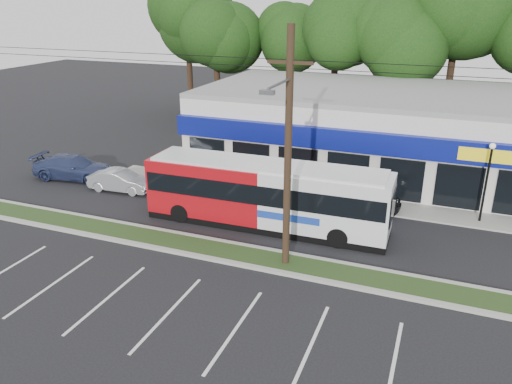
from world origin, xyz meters
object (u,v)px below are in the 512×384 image
at_px(car_dark, 363,196).
at_px(metrobus, 266,193).
at_px(car_blue, 74,167).
at_px(pedestrian_a, 310,187).
at_px(utility_pole, 284,145).
at_px(car_silver, 121,181).
at_px(pedestrian_b, 310,188).
at_px(lamp_post, 488,174).

bearing_deg(car_dark, metrobus, 142.01).
bearing_deg(car_blue, pedestrian_a, -91.52).
distance_m(utility_pole, car_dark, 9.19).
distance_m(utility_pole, car_blue, 17.55).
xyz_separation_m(metrobus, car_blue, (-13.90, 2.15, -1.00)).
relative_size(metrobus, car_silver, 3.18).
height_order(utility_pole, pedestrian_b, utility_pole).
bearing_deg(car_blue, car_dark, -92.68).
height_order(utility_pole, lamp_post, utility_pole).
xyz_separation_m(pedestrian_a, pedestrian_b, (0.00, 0.00, -0.07)).
distance_m(lamp_post, car_silver, 20.31).
bearing_deg(car_blue, pedestrian_b, -91.52).
xyz_separation_m(car_dark, car_silver, (-14.03, -2.60, -0.06)).
height_order(metrobus, car_silver, metrobus).
distance_m(metrobus, car_silver, 9.97).
relative_size(lamp_post, pedestrian_b, 2.76).
bearing_deg(car_silver, car_dark, -83.43).
relative_size(utility_pole, pedestrian_a, 29.92).
bearing_deg(utility_pole, car_blue, 160.22).
distance_m(car_silver, pedestrian_a, 11.30).
bearing_deg(car_blue, car_silver, -108.91).
distance_m(lamp_post, metrobus, 11.10).
relative_size(utility_pole, car_blue, 9.59).
height_order(car_dark, car_silver, car_dark).
bearing_deg(lamp_post, utility_pole, -136.05).
relative_size(utility_pole, car_dark, 12.19).
relative_size(car_dark, car_blue, 0.79).
bearing_deg(pedestrian_a, car_silver, 16.78).
distance_m(lamp_post, car_dark, 6.29).
xyz_separation_m(utility_pole, car_dark, (2.20, 7.57, -4.71)).
relative_size(lamp_post, car_blue, 0.81).
bearing_deg(pedestrian_a, lamp_post, -174.60).
relative_size(car_blue, pedestrian_b, 3.39).
distance_m(metrobus, pedestrian_a, 4.27).
bearing_deg(pedestrian_b, car_dark, 176.50).
xyz_separation_m(car_blue, pedestrian_b, (15.09, 1.85, 0.01)).
xyz_separation_m(car_dark, pedestrian_a, (-3.03, 0.00, 0.14)).
bearing_deg(pedestrian_b, metrobus, 69.95).
distance_m(car_dark, pedestrian_a, 3.03).
bearing_deg(car_dark, lamp_post, -78.60).
bearing_deg(metrobus, pedestrian_b, 72.33).
height_order(metrobus, car_blue, metrobus).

